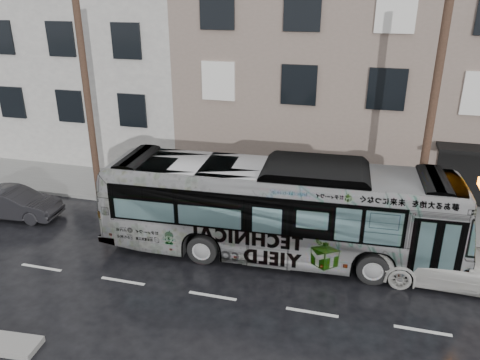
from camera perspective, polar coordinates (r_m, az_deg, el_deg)
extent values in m
plane|color=black|center=(17.54, -0.78, -9.31)|extent=(120.00, 120.00, 0.00)
cube|color=gray|center=(21.71, 2.75, -2.60)|extent=(90.00, 3.60, 0.15)
cube|color=gray|center=(27.35, 17.28, 13.50)|extent=(20.00, 12.00, 11.00)
cube|color=beige|center=(36.17, -23.95, 18.53)|extent=(26.00, 15.00, 16.00)
cylinder|color=#493124|center=(18.41, 22.16, 6.35)|extent=(0.30, 0.30, 9.00)
cylinder|color=#493124|center=(21.64, -18.04, 9.05)|extent=(0.30, 0.30, 9.00)
cylinder|color=slate|center=(19.64, 23.96, -3.30)|extent=(0.06, 0.06, 2.40)
imported|color=#B2B2B2|center=(17.03, 4.64, -3.51)|extent=(13.05, 3.63, 3.60)
imported|color=beige|center=(17.31, 23.83, -8.96)|extent=(5.25, 2.19, 1.52)
imported|color=black|center=(22.37, -25.84, -2.55)|extent=(4.04, 1.70, 1.30)
cube|color=#999791|center=(15.09, -26.52, -17.49)|extent=(1.86, 0.95, 0.18)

